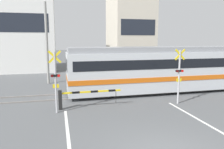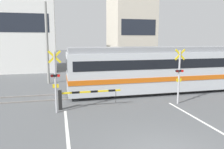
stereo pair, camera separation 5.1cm
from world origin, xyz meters
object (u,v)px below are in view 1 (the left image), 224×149
(crossing_signal_left, at_px, (56,79))
(crossing_barrier_near, at_px, (76,96))
(crossing_signal_right, at_px, (179,74))
(commuter_train, at_px, (170,68))
(crossing_barrier_far, at_px, (130,77))
(pedestrian, at_px, (97,72))

(crossing_signal_left, bearing_deg, crossing_barrier_near, 25.12)
(crossing_signal_left, distance_m, crossing_signal_right, 7.26)
(commuter_train, relative_size, crossing_signal_left, 4.61)
(commuter_train, distance_m, crossing_signal_left, 9.03)
(crossing_signal_right, bearing_deg, crossing_barrier_near, 175.24)
(crossing_barrier_far, distance_m, crossing_signal_left, 8.61)
(crossing_barrier_far, xyz_separation_m, pedestrian, (-2.57, 2.13, 0.17))
(crossing_barrier_far, bearing_deg, commuter_train, -49.73)
(crossing_signal_right, bearing_deg, crossing_barrier_far, 100.50)
(crossing_signal_left, relative_size, crossing_signal_right, 1.00)
(crossing_barrier_far, xyz_separation_m, crossing_signal_right, (1.09, -5.90, 1.12))
(commuter_train, relative_size, crossing_barrier_far, 4.29)
(commuter_train, bearing_deg, crossing_barrier_far, 130.27)
(crossing_barrier_near, height_order, pedestrian, pedestrian)
(crossing_barrier_far, height_order, crossing_signal_left, crossing_signal_left)
(crossing_barrier_far, height_order, crossing_signal_right, crossing_signal_right)
(crossing_signal_left, bearing_deg, commuter_train, 20.84)
(crossing_barrier_near, height_order, crossing_barrier_far, same)
(commuter_train, height_order, crossing_barrier_near, commuter_train)
(crossing_barrier_near, distance_m, crossing_signal_left, 1.65)
(commuter_train, xyz_separation_m, crossing_signal_right, (-1.18, -3.21, 0.05))
(commuter_train, bearing_deg, crossing_signal_left, -159.16)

